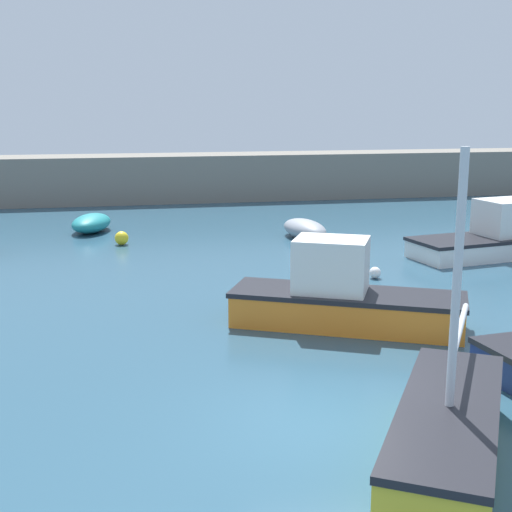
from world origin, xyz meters
TOP-DOWN VIEW (x-y plane):
  - ground_plane at (0.00, 0.00)m, footprint 120.00×120.00m
  - harbor_breakwater at (0.00, 28.62)m, footprint 52.17×3.06m
  - motorboat_with_cabin at (2.01, 5.14)m, footprint 5.87×4.04m
  - rowboat_white_midwater at (4.08, 16.37)m, footprint 1.84×3.00m
  - sailboat_twin_hulled at (1.43, -1.75)m, footprint 3.77×5.01m
  - open_tender_yellow at (-4.39, 19.56)m, footprint 2.16×2.99m
  - cabin_cruiser_white at (10.17, 11.94)m, footprint 6.80×3.25m
  - mooring_buoy_yellow at (-3.17, 16.50)m, footprint 0.53×0.53m
  - mooring_buoy_white at (4.52, 9.55)m, footprint 0.37×0.37m

SIDE VIEW (x-z plane):
  - ground_plane at x=0.00m, z-range -0.20..0.00m
  - mooring_buoy_white at x=4.52m, z-range 0.00..0.37m
  - mooring_buoy_yellow at x=-3.17m, z-range 0.00..0.53m
  - open_tender_yellow at x=-4.39m, z-range 0.00..0.76m
  - rowboat_white_midwater at x=4.08m, z-range 0.00..0.78m
  - sailboat_twin_hulled at x=1.43m, z-range -1.89..2.94m
  - cabin_cruiser_white at x=10.17m, z-range -0.32..1.68m
  - motorboat_with_cabin at x=2.01m, z-range -0.36..1.83m
  - harbor_breakwater at x=0.00m, z-range 0.00..2.54m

